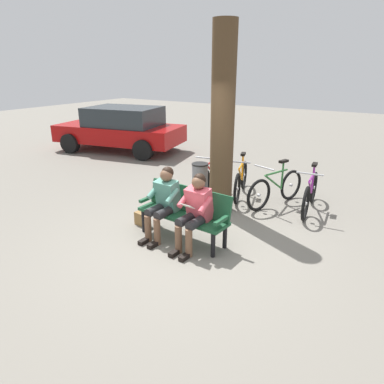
# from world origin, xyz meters

# --- Properties ---
(ground_plane) EXTENTS (40.00, 40.00, 0.00)m
(ground_plane) POSITION_xyz_m (0.00, 0.00, 0.00)
(ground_plane) COLOR slate
(bench) EXTENTS (1.63, 0.60, 0.87)m
(bench) POSITION_xyz_m (0.16, -0.18, 0.51)
(bench) COLOR #194C2D
(bench) RESTS_ON ground
(person_reading) EXTENTS (0.51, 0.79, 1.20)m
(person_reading) POSITION_xyz_m (-0.15, 0.01, 0.66)
(person_reading) COLOR #D84C59
(person_reading) RESTS_ON ground
(person_companion) EXTENTS (0.51, 0.79, 1.20)m
(person_companion) POSITION_xyz_m (0.49, -0.04, 0.66)
(person_companion) COLOR #4C8C7A
(person_companion) RESTS_ON ground
(handbag) EXTENTS (0.32, 0.18, 0.24)m
(handbag) POSITION_xyz_m (1.08, -0.17, 0.12)
(handbag) COLOR olive
(handbag) RESTS_ON ground
(tree_trunk) EXTENTS (0.45, 0.45, 3.51)m
(tree_trunk) POSITION_xyz_m (0.25, -1.60, 1.75)
(tree_trunk) COLOR #4C3823
(tree_trunk) RESTS_ON ground
(litter_bin) EXTENTS (0.35, 0.35, 0.84)m
(litter_bin) POSITION_xyz_m (0.82, -1.76, 0.42)
(litter_bin) COLOR slate
(litter_bin) RESTS_ON ground
(bicycle_red) EXTENTS (0.48, 1.68, 0.94)m
(bicycle_red) POSITION_xyz_m (-1.29, -2.48, 0.36)
(bicycle_red) COLOR black
(bicycle_red) RESTS_ON ground
(bicycle_purple) EXTENTS (0.68, 1.60, 0.94)m
(bicycle_purple) POSITION_xyz_m (-0.61, -2.41, 0.36)
(bicycle_purple) COLOR black
(bicycle_purple) RESTS_ON ground
(bicycle_green) EXTENTS (0.61, 1.63, 0.94)m
(bicycle_green) POSITION_xyz_m (0.23, -2.54, 0.36)
(bicycle_green) COLOR black
(bicycle_green) RESTS_ON ground
(bicycle_blue) EXTENTS (0.48, 1.67, 0.94)m
(bicycle_blue) POSITION_xyz_m (0.93, -2.47, 0.36)
(bicycle_blue) COLOR black
(bicycle_blue) RESTS_ON ground
(parked_car) EXTENTS (4.47, 2.65, 1.47)m
(parked_car) POSITION_xyz_m (5.53, -4.41, 0.77)
(parked_car) COLOR #A50C0C
(parked_car) RESTS_ON ground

